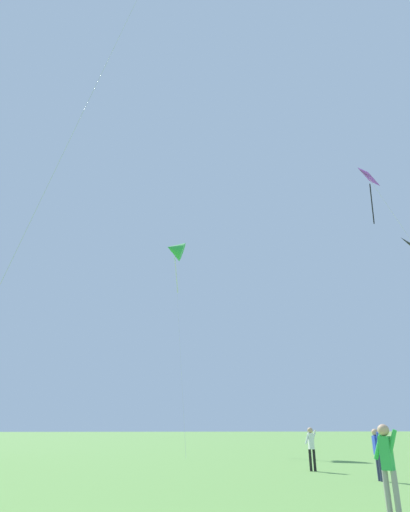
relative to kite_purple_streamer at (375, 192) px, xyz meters
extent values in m
cylinder|color=silver|center=(-11.90, -4.33, -0.54)|extent=(3.94, 4.64, 21.26)
cube|color=purple|center=(-0.09, 0.19, 0.88)|extent=(0.88, 1.06, 0.92)
cylinder|color=#3F382D|center=(-0.09, 0.19, 0.88)|extent=(0.86, 0.18, 0.50)
cylinder|color=black|center=(-0.03, 0.36, -0.39)|extent=(0.18, 0.39, 1.80)
cone|color=green|center=(-7.11, 21.36, 5.43)|extent=(2.03, 1.87, 2.10)
cylinder|color=silver|center=(-6.94, 21.29, 3.03)|extent=(0.47, 0.26, 3.40)
cylinder|color=silver|center=(-7.05, 16.06, -2.95)|extent=(0.14, 10.60, 16.45)
cylinder|color=black|center=(-2.92, 2.26, -10.78)|extent=(0.10, 0.10, 0.78)
cylinder|color=black|center=(-3.08, 2.27, -10.78)|extent=(0.10, 0.10, 0.78)
cube|color=white|center=(-3.00, 2.26, -10.10)|extent=(0.20, 0.18, 0.58)
cylinder|color=white|center=(-2.88, 2.26, -9.96)|extent=(0.26, 0.09, 0.54)
cylinder|color=white|center=(-3.12, 2.27, -9.96)|extent=(0.26, 0.09, 0.54)
sphere|color=tan|center=(-3.00, 2.26, -9.71)|extent=(0.21, 0.21, 0.21)
cylinder|color=#2D3351|center=(-2.19, -1.38, -10.79)|extent=(0.10, 0.10, 0.75)
cylinder|color=#2D3351|center=(-2.18, -1.22, -10.79)|extent=(0.10, 0.10, 0.75)
cube|color=blue|center=(-2.18, -1.30, -10.14)|extent=(0.18, 0.20, 0.56)
cylinder|color=blue|center=(-2.19, -1.42, -9.99)|extent=(0.09, 0.26, 0.53)
cylinder|color=blue|center=(-2.18, -1.18, -9.99)|extent=(0.09, 0.26, 0.53)
sphere|color=tan|center=(-2.18, -1.30, -9.75)|extent=(0.21, 0.21, 0.21)
cylinder|color=gray|center=(-4.99, -7.06, -10.77)|extent=(0.11, 0.11, 0.80)
cylinder|color=gray|center=(-5.10, -6.93, -10.77)|extent=(0.11, 0.11, 0.80)
cube|color=green|center=(-5.05, -7.00, -10.07)|extent=(0.27, 0.27, 0.60)
cylinder|color=green|center=(-4.97, -7.10, -9.92)|extent=(0.23, 0.26, 0.56)
cylinder|color=green|center=(-5.13, -6.90, -9.92)|extent=(0.23, 0.26, 0.56)
sphere|color=tan|center=(-5.05, -7.00, -9.66)|extent=(0.22, 0.22, 0.22)
camera|label=1|loc=(-9.87, -15.67, -9.62)|focal=31.02mm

